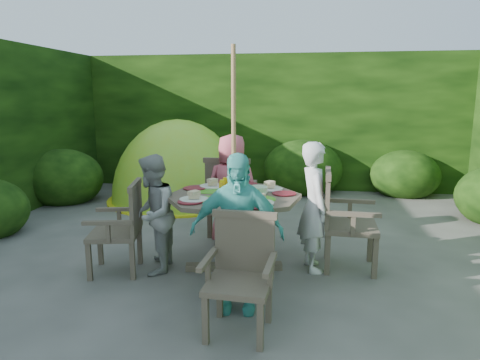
# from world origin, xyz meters

# --- Properties ---
(ground) EXTENTS (60.00, 60.00, 0.00)m
(ground) POSITION_xyz_m (0.00, 0.00, 0.00)
(ground) COLOR #4B4843
(ground) RESTS_ON ground
(hedge_enclosure) EXTENTS (9.00, 9.00, 2.50)m
(hedge_enclosure) POSITION_xyz_m (0.00, 1.33, 1.25)
(hedge_enclosure) COLOR black
(hedge_enclosure) RESTS_ON ground
(patio_table) EXTENTS (1.58, 1.58, 0.93)m
(patio_table) POSITION_xyz_m (-0.04, -0.45, 0.66)
(patio_table) COLOR #44392D
(patio_table) RESTS_ON ground
(parasol_pole) EXTENTS (0.05, 0.05, 2.20)m
(parasol_pole) POSITION_xyz_m (-0.04, -0.45, 1.10)
(parasol_pole) COLOR olive
(parasol_pole) RESTS_ON ground
(garden_chair_right) EXTENTS (0.54, 0.60, 0.96)m
(garden_chair_right) POSITION_xyz_m (1.03, -0.22, 0.52)
(garden_chair_right) COLOR #44392D
(garden_chair_right) RESTS_ON ground
(garden_chair_left) EXTENTS (0.57, 0.61, 0.88)m
(garden_chair_left) POSITION_xyz_m (-1.13, -0.66, 0.47)
(garden_chair_left) COLOR #44392D
(garden_chair_left) RESTS_ON ground
(garden_chair_back) EXTENTS (0.60, 0.55, 0.97)m
(garden_chair_back) POSITION_xyz_m (-0.28, 0.62, 0.52)
(garden_chair_back) COLOR #44392D
(garden_chair_back) RESTS_ON ground
(garden_chair_front) EXTENTS (0.53, 0.48, 0.84)m
(garden_chair_front) POSITION_xyz_m (0.19, -1.53, 0.45)
(garden_chair_front) COLOR #44392D
(garden_chair_front) RESTS_ON ground
(child_right) EXTENTS (0.42, 0.53, 1.30)m
(child_right) POSITION_xyz_m (0.74, -0.29, 0.65)
(child_right) COLOR silver
(child_right) RESTS_ON ground
(child_left) EXTENTS (0.53, 0.63, 1.18)m
(child_left) POSITION_xyz_m (-0.83, -0.60, 0.59)
(child_left) COLOR #9C9C97
(child_left) RESTS_ON ground
(child_back) EXTENTS (0.67, 0.47, 1.31)m
(child_back) POSITION_xyz_m (-0.20, 0.34, 0.65)
(child_back) COLOR #D25667
(child_back) RESTS_ON ground
(child_front) EXTENTS (0.78, 0.35, 1.30)m
(child_front) POSITION_xyz_m (0.11, -1.23, 0.65)
(child_front) COLOR #52C1B6
(child_front) RESTS_ON ground
(dome_tent) EXTENTS (2.81, 2.81, 2.72)m
(dome_tent) POSITION_xyz_m (-1.47, 2.38, 0.00)
(dome_tent) COLOR #A2CB27
(dome_tent) RESTS_ON ground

